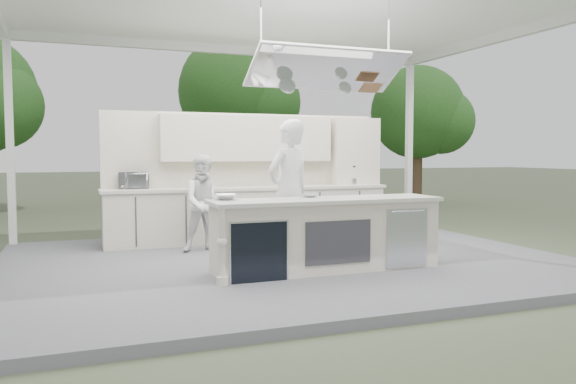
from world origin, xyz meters
name	(u,v)px	position (x,y,z in m)	size (l,w,h in m)	color
ground	(288,267)	(0.00, 0.00, 0.00)	(90.00, 90.00, 0.00)	#424A33
stage_deck	(288,263)	(0.00, 0.00, 0.06)	(8.00, 6.00, 0.12)	#56565B
tent	(289,8)	(0.00, -0.01, 3.71)	(8.20, 6.20, 3.86)	white
demo_island	(326,234)	(0.18, -0.91, 0.60)	(3.10, 0.79, 0.95)	beige
back_counter	(250,213)	(0.00, 1.90, 0.60)	(5.08, 0.72, 0.95)	beige
back_wall_unit	(270,158)	(0.44, 2.11, 1.57)	(5.05, 0.48, 2.25)	beige
tree_cluster	(169,99)	(-0.16, 9.77, 3.29)	(19.55, 9.40, 5.85)	#4E4027
head_chef	(289,191)	(-0.05, -0.16, 1.13)	(0.74, 0.48, 2.02)	white
sous_chef	(205,203)	(-0.99, 1.05, 0.88)	(0.74, 0.58, 1.52)	white
toaster_oven	(134,180)	(-1.97, 2.08, 1.21)	(0.49, 0.33, 0.27)	silver
bowl_large	(226,197)	(-1.10, -0.65, 1.11)	(0.30, 0.30, 0.07)	silver
bowl_small	(310,195)	(0.06, -0.65, 1.10)	(0.22, 0.22, 0.07)	silver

